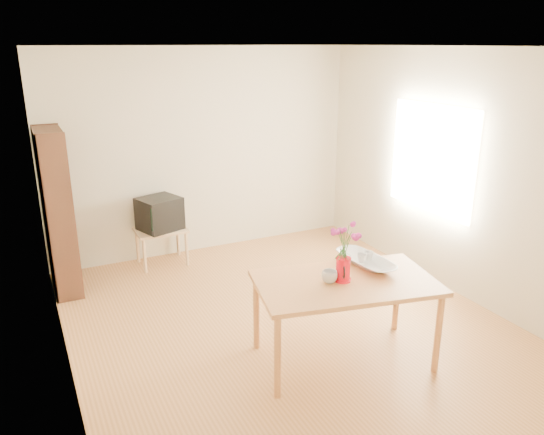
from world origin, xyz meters
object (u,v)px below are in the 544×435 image
mug (329,277)px  pitcher (343,270)px  table (345,289)px  television (159,213)px  bowl (366,243)px

mug → pitcher: bearing=160.2°
pitcher → table: bearing=8.7°
television → bowl: bearing=-84.0°
table → bowl: (0.34, 0.20, 0.28)m
bowl → table: bearing=-149.6°
mug → television: bearing=-86.4°
table → pitcher: size_ratio=7.78×
mug → bowl: (0.48, 0.17, 0.15)m
table → television: size_ratio=2.89×
table → pitcher: bearing=171.8°
table → mug: 0.19m
television → mug: bearing=-94.4°
pitcher → mug: 0.12m
table → bowl: bowl is taller
bowl → television: size_ratio=0.76×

